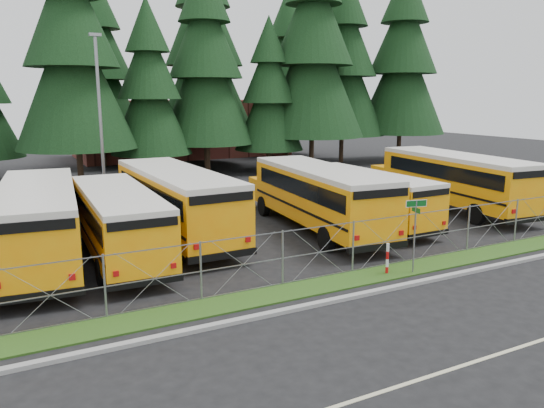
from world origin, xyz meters
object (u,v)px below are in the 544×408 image
Objects in this scene: bus_1 at (39,224)px; bus_6 at (363,198)px; bus_5 at (316,198)px; bus_3 at (174,203)px; bus_2 at (117,223)px; striped_bollard at (387,259)px; bus_east at (451,182)px; street_sign at (415,221)px; light_standard at (100,113)px.

bus_6 is at bearing 3.82° from bus_1.
bus_3 is at bearing 169.35° from bus_5.
bus_2 is at bearing -174.10° from bus_5.
bus_6 is 8.10m from striped_bollard.
bus_1 is 0.97× the size of bus_east.
bus_6 is at bearing 66.50° from street_sign.
street_sign is (6.28, -9.22, 0.42)m from bus_3.
bus_east is (9.52, 0.47, 0.04)m from bus_5.
street_sign is 21.15m from light_standard.
bus_5 is (12.49, -0.58, 0.00)m from bus_1.
bus_1 reaches higher than street_sign.
bus_east is 21.33m from light_standard.
striped_bollard is 0.12× the size of light_standard.
street_sign is (-3.18, -7.31, 0.69)m from bus_6.
bus_5 is 15.01m from light_standard.
bus_3 is at bearing 18.81° from bus_1.
bus_3 is 1.21× the size of light_standard.
bus_1 is at bearing -174.52° from bus_east.
bus_6 is 8.57× the size of striped_bollard.
street_sign is at bearing -114.41° from bus_6.
light_standard is (-6.62, 19.08, 4.90)m from striped_bollard.
bus_5 reaches higher than striped_bollard.
street_sign is 0.28× the size of light_standard.
bus_east is at bearing 8.36° from bus_5.
street_sign is at bearing -27.03° from bus_1.
bus_5 reaches higher than street_sign.
light_standard is at bearing 109.12° from striped_bollard.
bus_2 is 9.10× the size of striped_bollard.
bus_1 is 10.03× the size of striped_bollard.
light_standard is (-10.72, 12.14, 4.15)m from bus_6.
bus_3 is 6.89m from bus_5.
street_sign is (9.29, -7.24, 0.60)m from bus_2.
bus_5 is 0.98× the size of bus_east.
bus_6 is at bearing -12.46° from bus_3.
striped_bollard is at bearing -59.90° from bus_3.
bus_3 is at bearing 167.69° from bus_6.
bus_5 is at bearing -57.04° from light_standard.
striped_bollard is at bearing -121.50° from bus_6.
bus_1 is 1.19× the size of light_standard.
bus_5 is 7.32m from street_sign.
bus_east is at bearing 38.19° from street_sign.
bus_5 reaches higher than bus_6.
bus_5 is (6.62, -1.92, -0.03)m from bus_3.
bus_5 is at bearing 79.65° from striped_bollard.
striped_bollard is (11.22, -7.50, -0.98)m from bus_1.
bus_east is at bearing -33.89° from light_standard.
striped_bollard is at bearing -70.88° from light_standard.
bus_3 reaches higher than bus_1.
bus_1 is 0.98× the size of bus_3.
light_standard reaches higher than street_sign.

